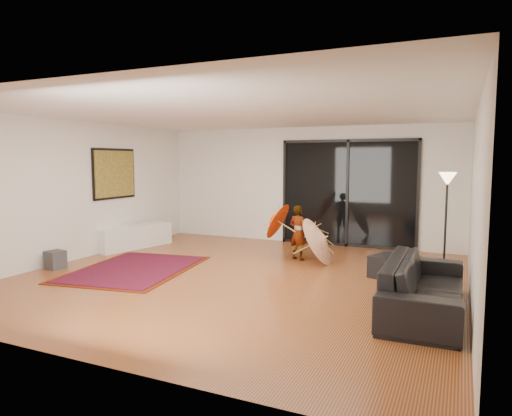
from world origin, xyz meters
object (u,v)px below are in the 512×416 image
Objects in this scene: media_console at (134,237)px; child at (298,233)px; sofa at (424,286)px; ottoman at (394,267)px.

child is at bearing 18.68° from media_console.
sofa is at bearing -3.82° from media_console.
media_console is at bearing 72.45° from sofa.
sofa is (6.20, -1.92, 0.09)m from media_console.
sofa reaches higher than ottoman.
child is at bearing 47.36° from sofa.
media_console is 3.74m from child.
child is (3.71, 0.35, 0.29)m from media_console.
child reaches higher than media_console.
ottoman is at bearing 19.68° from sofa.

